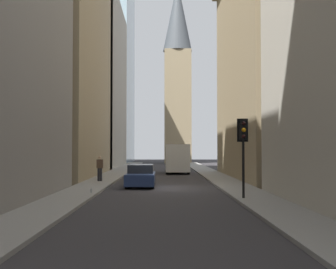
{
  "coord_description": "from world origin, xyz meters",
  "views": [
    {
      "loc": [
        -26.59,
        -0.05,
        2.46
      ],
      "look_at": [
        11.57,
        -0.46,
        3.69
      ],
      "focal_mm": 45.77,
      "sensor_mm": 36.0,
      "label": 1
    }
  ],
  "objects_px": {
    "pedestrian": "(100,167)",
    "traffic_light_foreground": "(243,139)",
    "sedan_navy": "(141,176)",
    "delivery_truck": "(177,158)",
    "discarded_bottle": "(91,191)"
  },
  "relations": [
    {
      "from": "sedan_navy",
      "to": "pedestrian",
      "type": "relative_size",
      "value": 2.4
    },
    {
      "from": "pedestrian",
      "to": "discarded_bottle",
      "type": "height_order",
      "value": "pedestrian"
    },
    {
      "from": "traffic_light_foreground",
      "to": "pedestrian",
      "type": "xyz_separation_m",
      "value": [
        10.39,
        8.24,
        -1.75
      ]
    },
    {
      "from": "sedan_navy",
      "to": "discarded_bottle",
      "type": "height_order",
      "value": "sedan_navy"
    },
    {
      "from": "traffic_light_foreground",
      "to": "pedestrian",
      "type": "height_order",
      "value": "traffic_light_foreground"
    },
    {
      "from": "pedestrian",
      "to": "sedan_navy",
      "type": "bearing_deg",
      "value": -133.48
    },
    {
      "from": "delivery_truck",
      "to": "discarded_bottle",
      "type": "distance_m",
      "value": 20.79
    },
    {
      "from": "pedestrian",
      "to": "traffic_light_foreground",
      "type": "bearing_deg",
      "value": -141.6
    },
    {
      "from": "pedestrian",
      "to": "discarded_bottle",
      "type": "distance_m",
      "value": 8.0
    },
    {
      "from": "delivery_truck",
      "to": "pedestrian",
      "type": "bearing_deg",
      "value": 154.37
    },
    {
      "from": "delivery_truck",
      "to": "traffic_light_foreground",
      "type": "xyz_separation_m",
      "value": [
        -22.58,
        -2.38,
        1.41
      ]
    },
    {
      "from": "discarded_bottle",
      "to": "sedan_navy",
      "type": "bearing_deg",
      "value": -24.81
    },
    {
      "from": "sedan_navy",
      "to": "discarded_bottle",
      "type": "bearing_deg",
      "value": 155.19
    },
    {
      "from": "sedan_navy",
      "to": "delivery_truck",
      "type": "bearing_deg",
      "value": -10.51
    },
    {
      "from": "pedestrian",
      "to": "delivery_truck",
      "type": "bearing_deg",
      "value": -25.63
    }
  ]
}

